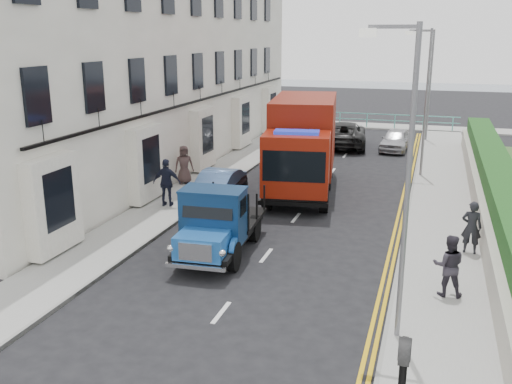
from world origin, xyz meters
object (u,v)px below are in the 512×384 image
at_px(lamp_mid, 424,94).
at_px(parked_car_front, 217,187).
at_px(bedford_lorry, 215,227).
at_px(red_lorry, 302,143).
at_px(lamp_far, 429,79).
at_px(pedestrian_east_near, 471,227).
at_px(lamp_near, 403,169).

relative_size(lamp_mid, parked_car_front, 1.79).
bearing_deg(bedford_lorry, red_lorry, 81.19).
bearing_deg(lamp_far, red_lorry, -109.08).
height_order(lamp_mid, pedestrian_east_near, lamp_mid).
height_order(red_lorry, pedestrian_east_near, red_lorry).
bearing_deg(pedestrian_east_near, red_lorry, -37.49).
bearing_deg(bedford_lorry, pedestrian_east_near, 14.87).
height_order(lamp_near, pedestrian_east_near, lamp_near).
bearing_deg(red_lorry, lamp_near, -76.23).
height_order(lamp_far, bedford_lorry, lamp_far).
xyz_separation_m(bedford_lorry, red_lorry, (0.75, 8.60, 1.12)).
height_order(lamp_near, lamp_far, same).
bearing_deg(parked_car_front, bedford_lorry, -66.86).
bearing_deg(lamp_far, bedford_lorry, -103.91).
bearing_deg(bedford_lorry, lamp_mid, 62.26).
distance_m(lamp_near, parked_car_front, 12.35).
height_order(lamp_far, parked_car_front, lamp_far).
distance_m(lamp_mid, parked_car_front, 10.98).
xyz_separation_m(lamp_mid, bedford_lorry, (-5.62, -12.68, -2.96)).
bearing_deg(parked_car_front, lamp_mid, 44.31).
relative_size(parked_car_front, pedestrian_east_near, 2.33).
distance_m(lamp_mid, red_lorry, 6.61).
xyz_separation_m(lamp_mid, pedestrian_east_near, (1.92, -10.13, -3.04)).
distance_m(lamp_mid, bedford_lorry, 14.18).
bearing_deg(lamp_near, lamp_far, 90.00).
bearing_deg(bedford_lorry, lamp_far, 72.24).
height_order(red_lorry, parked_car_front, red_lorry).
distance_m(lamp_far, pedestrian_east_near, 20.45).
relative_size(lamp_mid, bedford_lorry, 1.44).
xyz_separation_m(red_lorry, parked_car_front, (-2.91, -2.92, -1.49)).
xyz_separation_m(lamp_near, pedestrian_east_near, (1.92, 5.87, -3.04)).
distance_m(red_lorry, pedestrian_east_near, 9.17).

